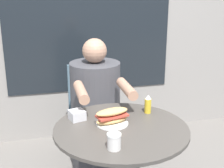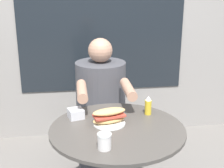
{
  "view_description": "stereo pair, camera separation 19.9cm",
  "coord_description": "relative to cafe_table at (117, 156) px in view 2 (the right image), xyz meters",
  "views": [
    {
      "loc": [
        -0.46,
        -1.62,
        1.54
      ],
      "look_at": [
        0.0,
        0.23,
        0.93
      ],
      "focal_mm": 50.0,
      "sensor_mm": 36.0,
      "label": 1
    },
    {
      "loc": [
        -0.26,
        -1.65,
        1.54
      ],
      "look_at": [
        0.0,
        0.23,
        0.93
      ],
      "focal_mm": 50.0,
      "sensor_mm": 36.0,
      "label": 2
    }
  ],
  "objects": [
    {
      "name": "storefront_wall",
      "position": [
        0.0,
        1.47,
        0.86
      ],
      "size": [
        8.0,
        0.09,
        2.8
      ],
      "color": "gray",
      "rests_on": "ground_plane"
    },
    {
      "name": "cafe_table",
      "position": [
        0.0,
        0.0,
        0.0
      ],
      "size": [
        0.8,
        0.8,
        0.73
      ],
      "color": "#47423D",
      "rests_on": "ground_plane"
    },
    {
      "name": "diner_chair",
      "position": [
        -0.03,
        0.96,
        -0.02
      ],
      "size": [
        0.39,
        0.39,
        0.87
      ],
      "rotation": [
        0.0,
        0.0,
        3.13
      ],
      "color": "slate",
      "rests_on": "ground_plane"
    },
    {
      "name": "seated_diner",
      "position": [
        -0.03,
        0.61,
        -0.05
      ],
      "size": [
        0.39,
        0.7,
        1.16
      ],
      "rotation": [
        0.0,
        0.0,
        3.13
      ],
      "color": "#424247",
      "rests_on": "ground_plane"
    },
    {
      "name": "sandwich_on_plate",
      "position": [
        -0.04,
        0.06,
        0.23
      ],
      "size": [
        0.22,
        0.2,
        0.1
      ],
      "rotation": [
        0.0,
        0.0,
        0.23
      ],
      "color": "white",
      "rests_on": "cafe_table"
    },
    {
      "name": "drink_cup",
      "position": [
        -0.1,
        -0.24,
        0.23
      ],
      "size": [
        0.07,
        0.07,
        0.09
      ],
      "color": "silver",
      "rests_on": "cafe_table"
    },
    {
      "name": "napkin_box",
      "position": [
        -0.24,
        0.18,
        0.22
      ],
      "size": [
        0.11,
        0.11,
        0.06
      ],
      "rotation": [
        0.0,
        0.0,
        0.27
      ],
      "color": "silver",
      "rests_on": "cafe_table"
    },
    {
      "name": "condiment_bottle",
      "position": [
        0.23,
        0.17,
        0.25
      ],
      "size": [
        0.04,
        0.04,
        0.12
      ],
      "color": "gold",
      "rests_on": "cafe_table"
    }
  ]
}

